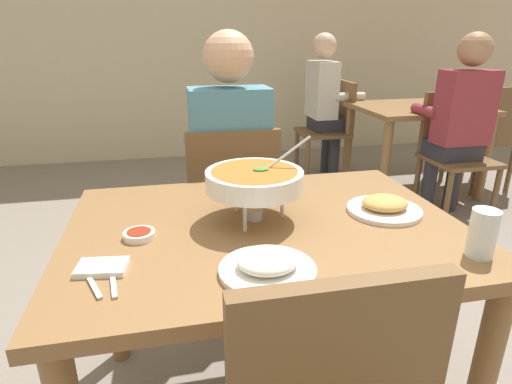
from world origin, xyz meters
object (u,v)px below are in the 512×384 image
(chair_bg_left, at_px, (333,124))
(chair_bg_middle, at_px, (453,147))
(curry_bowl, at_px, (254,181))
(sauce_dish, at_px, (139,234))
(diner_main, at_px, (229,157))
(patron_bg_middle, at_px, (459,117))
(appetizer_plate, at_px, (384,207))
(drink_glass, at_px, (482,236))
(chair_bg_right, at_px, (491,133))
(chair_diner_main, at_px, (231,205))
(dining_table_main, at_px, (266,256))
(rice_plate, at_px, (268,266))
(dining_table_far, at_px, (416,122))
(patron_bg_left, at_px, (325,98))

(chair_bg_left, height_order, chair_bg_middle, same)
(curry_bowl, relative_size, sauce_dish, 3.69)
(diner_main, distance_m, patron_bg_middle, 1.85)
(patron_bg_middle, bearing_deg, appetizer_plate, -133.26)
(diner_main, bearing_deg, drink_glass, -64.83)
(curry_bowl, bearing_deg, chair_bg_right, 36.80)
(sauce_dish, bearing_deg, chair_bg_left, 57.32)
(diner_main, relative_size, chair_bg_middle, 1.46)
(chair_diner_main, height_order, chair_bg_middle, same)
(curry_bowl, xyz_separation_m, drink_glass, (0.53, -0.35, -0.07))
(sauce_dish, bearing_deg, chair_diner_main, 63.00)
(chair_bg_middle, distance_m, patron_bg_middle, 0.25)
(dining_table_main, distance_m, rice_plate, 0.31)
(rice_plate, height_order, drink_glass, drink_glass)
(sauce_dish, relative_size, patron_bg_middle, 0.07)
(rice_plate, distance_m, dining_table_far, 2.91)
(diner_main, distance_m, chair_bg_right, 2.67)
(chair_bg_left, bearing_deg, diner_main, -125.37)
(chair_bg_middle, distance_m, chair_bg_right, 0.73)
(dining_table_far, distance_m, patron_bg_middle, 0.58)
(rice_plate, relative_size, patron_bg_left, 0.18)
(dining_table_main, xyz_separation_m, appetizer_plate, (0.40, 0.01, 0.13))
(diner_main, distance_m, patron_bg_left, 2.14)
(sauce_dish, relative_size, patron_bg_left, 0.07)
(chair_bg_right, bearing_deg, patron_bg_middle, -146.81)
(dining_table_far, bearing_deg, drink_glass, -118.88)
(drink_glass, relative_size, patron_bg_left, 0.10)
(dining_table_main, distance_m, chair_bg_middle, 2.33)
(dining_table_far, bearing_deg, rice_plate, -128.98)
(chair_diner_main, relative_size, appetizer_plate, 3.75)
(sauce_dish, bearing_deg, diner_main, 63.99)
(appetizer_plate, height_order, patron_bg_middle, patron_bg_middle)
(drink_glass, bearing_deg, patron_bg_left, 76.87)
(curry_bowl, xyz_separation_m, dining_table_far, (1.79, 1.94, -0.26))
(diner_main, distance_m, rice_plate, 1.04)
(chair_bg_right, bearing_deg, chair_bg_left, 152.34)
(sauce_dish, relative_size, dining_table_far, 0.09)
(appetizer_plate, bearing_deg, sauce_dish, -178.15)
(appetizer_plate, distance_m, patron_bg_left, 2.66)
(sauce_dish, bearing_deg, curry_bowl, 9.70)
(drink_glass, xyz_separation_m, chair_bg_right, (1.91, 2.18, -0.29))
(dining_table_main, distance_m, sauce_dish, 0.40)
(patron_bg_left, bearing_deg, diner_main, -123.06)
(drink_glass, height_order, patron_bg_middle, patron_bg_middle)
(appetizer_plate, relative_size, chair_bg_right, 0.27)
(dining_table_main, distance_m, diner_main, 0.77)
(drink_glass, bearing_deg, chair_bg_left, 75.41)
(chair_bg_middle, bearing_deg, diner_main, -157.32)
(chair_diner_main, bearing_deg, chair_bg_left, 55.13)
(diner_main, height_order, dining_table_far, diner_main)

